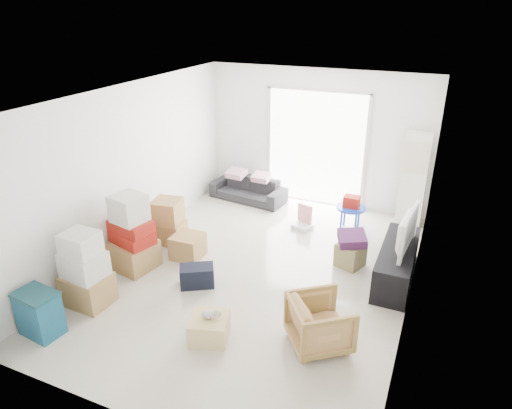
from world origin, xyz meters
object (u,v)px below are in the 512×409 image
(sofa, at_px, (248,186))
(wood_crate, at_px, (209,328))
(ottoman, at_px, (350,255))
(armchair, at_px, (320,321))
(storage_bins, at_px, (39,313))
(kids_table, at_px, (351,206))
(ac_tower, at_px, (413,180))
(tv_console, at_px, (397,263))
(television, at_px, (399,243))

(sofa, relative_size, wood_crate, 3.47)
(ottoman, bearing_deg, armchair, -88.11)
(storage_bins, bearing_deg, kids_table, 56.48)
(ac_tower, bearing_deg, ottoman, -109.21)
(tv_console, bearing_deg, storage_bins, -142.08)
(ac_tower, relative_size, kids_table, 2.67)
(tv_console, bearing_deg, armchair, -109.24)
(television, height_order, sofa, television)
(ac_tower, relative_size, ottoman, 4.65)
(storage_bins, bearing_deg, sofa, 82.66)
(sofa, distance_m, wood_crate, 4.35)
(wood_crate, bearing_deg, armchair, 18.60)
(armchair, bearing_deg, kids_table, -30.87)
(television, xyz_separation_m, armchair, (-0.65, -1.85, -0.25))
(armchair, relative_size, ottoman, 1.87)
(television, bearing_deg, wood_crate, 145.20)
(ac_tower, bearing_deg, armchair, -98.80)
(armchair, bearing_deg, sofa, -1.88)
(sofa, bearing_deg, storage_bins, -90.07)
(ottoman, distance_m, kids_table, 1.30)
(ac_tower, height_order, storage_bins, ac_tower)
(ac_tower, xyz_separation_m, storage_bins, (-3.85, -5.04, -0.57))
(tv_console, xyz_separation_m, storage_bins, (-3.90, -3.04, 0.03))
(tv_console, height_order, television, television)
(armchair, bearing_deg, ottoman, -35.28)
(storage_bins, height_order, ottoman, storage_bins)
(kids_table, distance_m, wood_crate, 3.75)
(ac_tower, relative_size, armchair, 2.49)
(television, relative_size, ottoman, 2.71)
(storage_bins, distance_m, wood_crate, 2.12)
(storage_bins, relative_size, ottoman, 1.60)
(armchair, bearing_deg, ac_tower, -45.96)
(wood_crate, bearing_deg, storage_bins, -159.11)
(sofa, xyz_separation_m, ottoman, (2.56, -1.75, -0.12))
(tv_console, xyz_separation_m, sofa, (-3.27, 1.85, 0.04))
(armchair, xyz_separation_m, wood_crate, (-1.28, -0.43, -0.20))
(ac_tower, relative_size, tv_console, 1.09)
(television, distance_m, ottoman, 0.83)
(sofa, relative_size, kids_table, 2.43)
(wood_crate, bearing_deg, sofa, 108.02)
(sofa, xyz_separation_m, armchair, (2.62, -3.71, 0.04))
(television, distance_m, storage_bins, 4.95)
(storage_bins, bearing_deg, tv_console, 37.92)
(ac_tower, relative_size, television, 1.71)
(tv_console, height_order, sofa, sofa)
(ac_tower, xyz_separation_m, tv_console, (0.05, -2.00, -0.61))
(sofa, relative_size, storage_bins, 2.65)
(wood_crate, bearing_deg, ottoman, 63.08)
(ac_tower, distance_m, tv_console, 2.09)
(sofa, xyz_separation_m, storage_bins, (-0.63, -4.89, -0.01))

